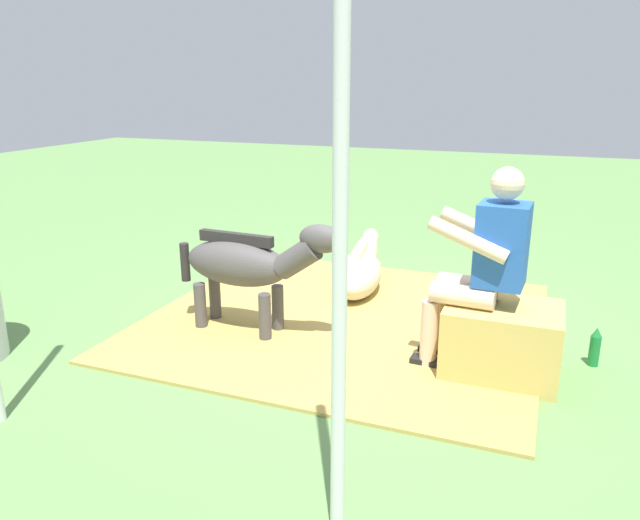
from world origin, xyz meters
TOP-DOWN VIEW (x-y plane):
  - ground_plane at (0.00, 0.00)m, footprint 24.00×24.00m
  - hay_patch at (0.14, -0.09)m, footprint 2.97×2.79m
  - hay_bale at (-1.09, 0.40)m, footprint 0.72×0.55m
  - person_seated at (-0.92, 0.39)m, footprint 0.68×0.44m
  - pony_standing at (0.74, 0.38)m, footprint 1.35×0.36m
  - pony_lying at (0.25, -0.81)m, footprint 0.52×1.36m
  - soda_bottle at (-1.67, 0.05)m, footprint 0.07×0.07m
  - tent_pole_left at (-0.58, 2.12)m, footprint 0.06×0.06m

SIDE VIEW (x-z plane):
  - ground_plane at x=0.00m, z-range 0.00..0.00m
  - hay_patch at x=0.14m, z-range 0.00..0.02m
  - soda_bottle at x=-1.67m, z-range 0.00..0.27m
  - pony_lying at x=0.25m, z-range -0.02..0.40m
  - hay_bale at x=-1.09m, z-range 0.00..0.47m
  - pony_standing at x=0.74m, z-range 0.09..0.98m
  - person_seated at x=-0.92m, z-range 0.07..1.42m
  - tent_pole_left at x=-0.58m, z-range 0.00..2.48m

